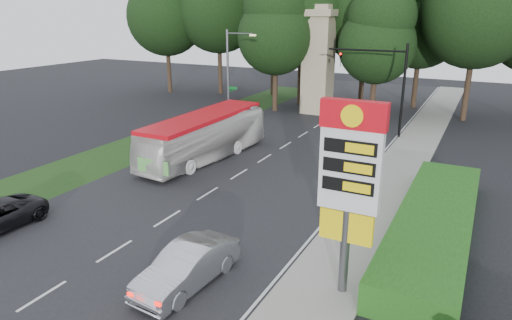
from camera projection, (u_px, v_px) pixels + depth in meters
The scene contains 16 objects.
ground at pixel (106, 257), 18.39m from camera, with size 120.00×120.00×0.00m, color black.
road_surface at pixel (247, 170), 28.52m from camera, with size 14.00×80.00×0.02m, color black.
sidewalk_right at pixel (384, 192), 24.81m from camera, with size 3.00×80.00×0.12m, color gray.
grass_verge_left at pixel (180, 131), 37.73m from camera, with size 5.00×50.00×0.02m, color #193814.
hedge at pixel (434, 223), 19.95m from camera, with size 3.00×14.00×1.20m, color #1A5115.
gas_station_pylon at pixel (350, 174), 14.68m from camera, with size 2.10×0.45×6.85m.
traffic_signal_mast at pixel (387, 77), 34.74m from camera, with size 6.10×0.35×7.20m.
streetlight_signs at pixel (230, 73), 38.64m from camera, with size 2.75×0.98×8.00m.
monument at pixel (318, 59), 43.02m from camera, with size 3.00×3.00×10.05m.
tree_far_west at pixel (165, 0), 52.52m from camera, with size 8.96×8.96×17.60m.
tree_west_near at pixel (274, 6), 50.88m from camera, with size 8.40×8.40×16.50m.
tree_east_near at pixel (424, 9), 44.03m from camera, with size 8.12×8.12×15.95m.
tree_monument_left at pixel (276, 20), 42.80m from camera, with size 7.28×7.28×14.30m.
tree_monument_right at pixel (378, 29), 39.30m from camera, with size 6.72×6.72×13.20m.
transit_bus at pixel (205, 137), 30.11m from camera, with size 2.54×10.86×3.03m, color silver.
sedan_silver at pixel (187, 266), 16.31m from camera, with size 1.59×4.56×1.50m, color #B3B5BC.
Camera 1 is at (12.83, -11.67, 9.45)m, focal length 32.00 mm.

